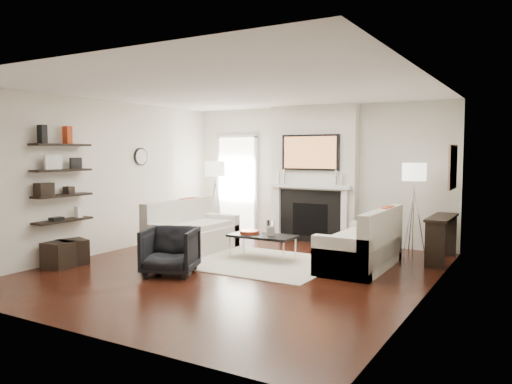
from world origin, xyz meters
The scene contains 71 objects.
room_envelope centered at (0.00, 0.00, 1.35)m, with size 6.00×6.00×6.00m.
chimney_breast centered at (0.00, 2.88, 1.35)m, with size 1.80×0.25×2.70m, color silver.
fireplace_surround centered at (0.00, 2.74, 0.52)m, with size 1.30×0.02×1.04m, color black.
firebox centered at (0.00, 2.73, 0.45)m, with size 0.75×0.02×0.65m, color black.
mantel_pilaster_l centered at (-0.72, 2.71, 0.55)m, with size 0.12×0.08×1.10m, color white.
mantel_pilaster_r centered at (0.72, 2.71, 0.55)m, with size 0.12×0.08×1.10m, color white.
mantel_shelf centered at (0.00, 2.69, 1.12)m, with size 1.70×0.18×0.07m, color white.
tv_body centered at (0.00, 2.71, 1.78)m, with size 1.20×0.06×0.70m, color black.
tv_screen centered at (0.00, 2.68, 1.78)m, with size 1.10×0.01×0.62m, color #BF723F.
candlestick_l_tall centered at (-0.55, 2.70, 1.30)m, with size 0.04×0.04×0.30m, color silver.
candlestick_l_short centered at (-0.68, 2.70, 1.27)m, with size 0.04×0.04×0.24m, color silver.
candlestick_r_tall centered at (0.55, 2.70, 1.30)m, with size 0.04×0.04×0.30m, color silver.
candlestick_r_short centered at (0.68, 2.70, 1.27)m, with size 0.04×0.04×0.24m, color silver.
hallway_panel centered at (-1.85, 2.98, 1.05)m, with size 0.90×0.02×2.10m, color white.
door_trim_l centered at (-2.33, 2.96, 1.05)m, with size 0.06×0.06×2.16m, color white.
door_trim_r centered at (-1.37, 2.96, 1.05)m, with size 0.06×0.06×2.16m, color white.
door_trim_top centered at (-1.85, 2.96, 2.13)m, with size 1.02×0.06×0.06m, color white.
rug centered at (-0.08, 0.66, 0.01)m, with size 2.60×2.00×0.01m, color beige.
loveseat_left_base centered at (-1.40, 0.77, 0.21)m, with size 0.85×1.80×0.42m, color beige.
loveseat_left_back centered at (-1.74, 0.77, 0.53)m, with size 0.18×1.80×0.80m, color beige.
loveseat_left_arm_n centered at (-1.40, -0.04, 0.30)m, with size 0.85×0.18×0.60m, color beige.
loveseat_left_arm_s centered at (-1.40, 1.58, 0.30)m, with size 0.85×0.18×0.60m, color beige.
loveseat_left_cushion centered at (-1.35, 0.77, 0.47)m, with size 0.63×1.44×0.10m, color beige.
pillow_left_orange centered at (-1.74, 1.07, 0.73)m, with size 0.10×0.42×0.42m, color #BD3A17.
pillow_left_charcoal centered at (-1.74, 0.47, 0.72)m, with size 0.10×0.40×0.40m, color black.
loveseat_right_base centered at (1.55, 1.12, 0.21)m, with size 0.85×1.80×0.42m, color beige.
loveseat_right_back centered at (1.89, 1.12, 0.53)m, with size 0.18×1.80×0.80m, color beige.
loveseat_right_arm_n centered at (1.55, 0.31, 0.30)m, with size 0.85×0.18×0.60m, color beige.
loveseat_right_arm_s centered at (1.55, 1.93, 0.30)m, with size 0.85×0.18×0.60m, color beige.
loveseat_right_cushion centered at (1.50, 1.12, 0.47)m, with size 0.63×1.44×0.10m, color beige.
pillow_right_orange centered at (1.89, 1.42, 0.73)m, with size 0.10×0.42×0.42m, color #BD3A17.
pillow_right_charcoal centered at (1.89, 0.82, 0.72)m, with size 0.10×0.40×0.40m, color black.
coffee_table centered at (-0.02, 0.85, 0.40)m, with size 1.10×0.55×0.04m, color black.
coffee_leg_nw centered at (-0.52, 0.63, 0.19)m, with size 0.02×0.02×0.38m, color silver.
coffee_leg_ne centered at (0.48, 0.63, 0.19)m, with size 0.02×0.02×0.38m, color silver.
coffee_leg_sw centered at (-0.52, 1.07, 0.19)m, with size 0.02×0.02×0.38m, color silver.
coffee_leg_se centered at (0.48, 1.07, 0.19)m, with size 0.02×0.02×0.38m, color silver.
hurricane_glass centered at (0.13, 0.85, 0.56)m, with size 0.14×0.14×0.24m, color white.
hurricane_candle centered at (0.13, 0.85, 0.50)m, with size 0.11×0.11×0.17m, color white.
copper_bowl centered at (-0.27, 0.85, 0.45)m, with size 0.33×0.33×0.05m, color #A8351C.
armchair centered at (-0.72, -0.66, 0.38)m, with size 0.73×0.69×0.75m, color black.
lamp_left_post centered at (-1.85, 2.13, 0.60)m, with size 0.02×0.02×1.20m, color silver.
lamp_left_shade centered at (-1.85, 2.13, 1.45)m, with size 0.40×0.40×0.30m, color white.
lamp_left_leg_a centered at (-1.74, 2.13, 0.60)m, with size 0.02×0.02×1.25m, color silver.
lamp_left_leg_b centered at (-1.91, 2.22, 0.60)m, with size 0.02×0.02×1.25m, color silver.
lamp_left_leg_c centered at (-1.91, 2.03, 0.60)m, with size 0.02×0.02×1.25m, color silver.
lamp_right_post centered at (2.05, 2.46, 0.60)m, with size 0.02×0.02×1.20m, color silver.
lamp_right_shade centered at (2.05, 2.46, 1.45)m, with size 0.40×0.40×0.30m, color white.
lamp_right_leg_a centered at (2.16, 2.46, 0.60)m, with size 0.02×0.02×1.25m, color silver.
lamp_right_leg_b centered at (2.00, 2.56, 0.60)m, with size 0.02×0.02×1.25m, color silver.
lamp_right_leg_c centered at (1.99, 2.37, 0.60)m, with size 0.02×0.02×1.25m, color silver.
console_top centered at (2.57, 2.18, 0.73)m, with size 0.35×1.20×0.04m, color black.
console_leg_n centered at (2.57, 1.63, 0.35)m, with size 0.30×0.04×0.71m, color black.
console_leg_s centered at (2.57, 2.73, 0.35)m, with size 0.30×0.04×0.71m, color black.
wall_art centered at (2.73, 2.05, 1.55)m, with size 0.03×0.70×0.70m, color #A06F50.
shelf_bottom centered at (-2.62, -1.00, 0.70)m, with size 0.25×1.00×0.04m, color black.
shelf_lower centered at (-2.62, -1.00, 1.10)m, with size 0.25×1.00×0.04m, color black.
shelf_upper centered at (-2.62, -1.00, 1.50)m, with size 0.25×1.00×0.04m, color black.
shelf_top centered at (-2.62, -1.00, 1.90)m, with size 0.25×1.00×0.04m, color black.
decor_magfile_a centered at (-2.62, -1.33, 2.06)m, with size 0.12×0.10×0.28m, color black.
decor_magfile_b centered at (-2.62, -0.87, 2.06)m, with size 0.12×0.10×0.28m, color #BD3A17.
decor_frame_a centered at (-2.62, -1.15, 1.63)m, with size 0.04×0.30×0.22m, color white.
decor_frame_b centered at (-2.62, -0.72, 1.61)m, with size 0.04×0.22×0.18m, color black.
decor_wine_rack centered at (-2.62, -1.33, 1.22)m, with size 0.18×0.25×0.20m, color black.
decor_box_small centered at (-2.62, -0.88, 1.18)m, with size 0.15×0.12×0.12m, color black.
decor_books centered at (-2.62, -1.12, 0.74)m, with size 0.14×0.20×0.05m, color black.
decor_box_tall centered at (-2.62, -0.70, 0.81)m, with size 0.10×0.10×0.18m, color white.
clock_rim centered at (-2.73, 0.90, 1.70)m, with size 0.34×0.34×0.04m, color black.
clock_face centered at (-2.71, 0.90, 1.70)m, with size 0.29×0.29×0.01m, color white.
ottoman_near centered at (-2.47, -0.96, 0.20)m, with size 0.40×0.40×0.40m, color black.
ottoman_far centered at (-2.47, -1.22, 0.20)m, with size 0.40×0.40×0.40m, color black.
Camera 1 is at (3.98, -6.27, 1.78)m, focal length 35.00 mm.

